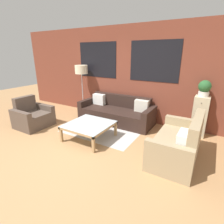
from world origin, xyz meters
name	(u,v)px	position (x,y,z in m)	size (l,w,h in m)	color
ground_plane	(72,149)	(0.00, 0.00, 0.00)	(16.00, 16.00, 0.00)	#AD7F51
wall_back_brick	(124,74)	(0.00, 2.44, 1.41)	(8.40, 0.09, 2.80)	brown
rug	(103,130)	(0.02, 1.20, 0.00)	(2.01, 1.44, 0.00)	#BCB7B2
couch_dark	(116,113)	(0.03, 1.95, 0.28)	(2.27, 0.88, 0.78)	black
settee_vintage	(179,144)	(2.07, 0.82, 0.31)	(0.80, 1.53, 0.92)	tan
armchair_corner	(33,117)	(-1.86, 0.40, 0.28)	(0.80, 0.90, 0.84)	brown
coffee_table	(89,126)	(0.02, 0.60, 0.34)	(1.02, 1.02, 0.40)	silver
floor_lamp	(81,71)	(-1.39, 2.08, 1.44)	(0.42, 0.42, 1.64)	#B2B2B7
drawer_cabinet	(200,116)	(2.29, 2.19, 0.51)	(0.34, 0.36, 1.02)	#C6B793
potted_plant	(204,88)	(2.29, 2.19, 1.23)	(0.29, 0.29, 0.39)	silver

